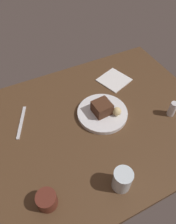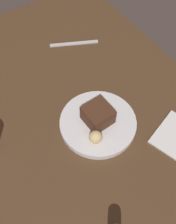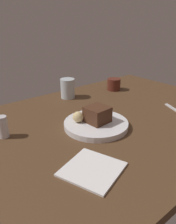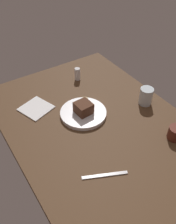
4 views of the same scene
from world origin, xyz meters
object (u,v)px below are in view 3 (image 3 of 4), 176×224
(bread_roll, at_px, (78,117))
(salt_shaker, at_px, (3,127))
(dessert_plate, at_px, (96,124))
(coffee_cup, at_px, (114,84))
(water_glass, at_px, (68,88))
(folded_napkin, at_px, (92,169))
(chocolate_cake_slice, at_px, (97,114))

(bread_roll, relative_size, salt_shaker, 0.52)
(dessert_plate, height_order, coffee_cup, coffee_cup)
(bread_roll, bearing_deg, coffee_cup, 28.68)
(bread_roll, relative_size, water_glass, 0.42)
(dessert_plate, height_order, bread_roll, bread_roll)
(salt_shaker, distance_m, folded_napkin, 0.35)
(chocolate_cake_slice, relative_size, salt_shaker, 1.03)
(chocolate_cake_slice, relative_size, folded_napkin, 0.54)
(salt_shaker, xyz_separation_m, water_glass, (0.40, 0.19, 0.01))
(chocolate_cake_slice, xyz_separation_m, salt_shaker, (-0.30, 0.14, -0.01))
(dessert_plate, bearing_deg, bread_roll, 140.34)
(chocolate_cake_slice, bearing_deg, folded_napkin, -134.42)
(dessert_plate, distance_m, chocolate_cake_slice, 0.04)
(chocolate_cake_slice, bearing_deg, coffee_cup, 36.88)
(chocolate_cake_slice, distance_m, bread_roll, 0.07)
(water_glass, bearing_deg, folded_napkin, -118.46)
(dessert_plate, height_order, chocolate_cake_slice, chocolate_cake_slice)
(dessert_plate, xyz_separation_m, coffee_cup, (0.37, 0.27, 0.02))
(chocolate_cake_slice, xyz_separation_m, water_glass, (0.10, 0.33, -0.00))
(chocolate_cake_slice, xyz_separation_m, coffee_cup, (0.37, 0.27, -0.02))
(chocolate_cake_slice, bearing_deg, water_glass, 73.39)
(coffee_cup, distance_m, folded_napkin, 0.72)
(dessert_plate, xyz_separation_m, chocolate_cake_slice, (0.00, -0.00, 0.04))
(salt_shaker, height_order, water_glass, water_glass)
(folded_napkin, bearing_deg, bread_roll, 61.26)
(salt_shaker, bearing_deg, water_glass, 25.40)
(coffee_cup, height_order, folded_napkin, coffee_cup)
(salt_shaker, bearing_deg, chocolate_cake_slice, -25.88)
(bread_roll, bearing_deg, chocolate_cake_slice, -38.03)
(coffee_cup, bearing_deg, chocolate_cake_slice, -143.12)
(water_glass, relative_size, folded_napkin, 0.65)
(folded_napkin, bearing_deg, chocolate_cake_slice, 45.58)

